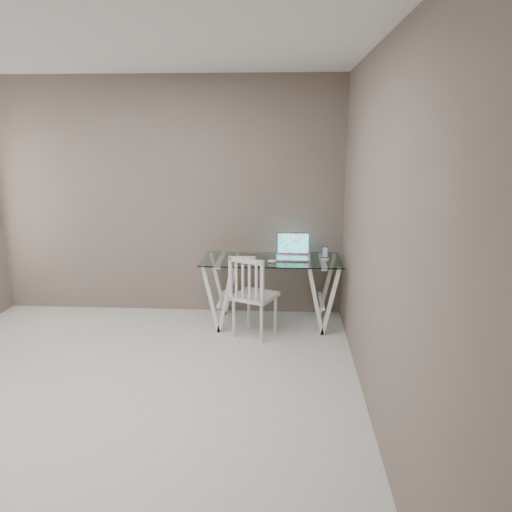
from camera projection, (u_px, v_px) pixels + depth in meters
The scene contains 7 objects.
room at pixel (83, 186), 3.47m from camera, with size 4.50×4.52×2.71m.
desk at pixel (271, 291), 5.49m from camera, with size 1.50×0.70×0.75m.
chair at pixel (252, 293), 5.10m from camera, with size 0.53×0.53×0.87m.
laptop at pixel (293, 252), 5.45m from camera, with size 0.37×0.30×0.26m.
keyboard at pixel (244, 258), 5.44m from camera, with size 0.26×0.11×0.01m, color silver.
mouse at pixel (272, 261), 5.24m from camera, with size 0.10×0.06×0.03m, color white.
phone_dock at pixel (325, 256), 5.37m from camera, with size 0.07×0.07×0.14m.
Camera 1 is at (1.35, -3.38, 2.07)m, focal length 35.00 mm.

